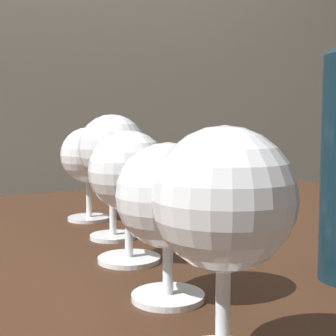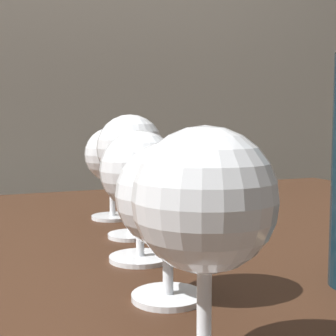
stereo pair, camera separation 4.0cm
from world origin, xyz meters
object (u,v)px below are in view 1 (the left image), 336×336
at_px(wine_glass_port, 168,199).
at_px(wine_glass_merlot, 230,204).
at_px(wine_glass_white, 129,174).
at_px(wine_glass_chardonnay, 112,151).
at_px(wine_glass_pinot, 88,158).

bearing_deg(wine_glass_port, wine_glass_merlot, -100.89).
relative_size(wine_glass_white, wine_glass_chardonnay, 0.88).
relative_size(wine_glass_white, wine_glass_pinot, 0.99).
xyz_separation_m(wine_glass_white, wine_glass_pinot, (0.04, 0.23, 0.00)).
bearing_deg(wine_glass_pinot, wine_glass_port, -99.67).
xyz_separation_m(wine_glass_port, wine_glass_pinot, (0.06, 0.35, 0.01)).
bearing_deg(wine_glass_chardonnay, wine_glass_pinot, 83.27).
bearing_deg(wine_glass_pinot, wine_glass_white, -99.92).
distance_m(wine_glass_merlot, wine_glass_port, 0.12).
xyz_separation_m(wine_glass_merlot, wine_glass_pinot, (0.08, 0.47, -0.00)).
distance_m(wine_glass_merlot, wine_glass_white, 0.24).
height_order(wine_glass_merlot, wine_glass_pinot, wine_glass_merlot).
height_order(wine_glass_chardonnay, wine_glass_pinot, wine_glass_chardonnay).
bearing_deg(wine_glass_port, wine_glass_pinot, 80.33).
bearing_deg(wine_glass_merlot, wine_glass_chardonnay, 78.83).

